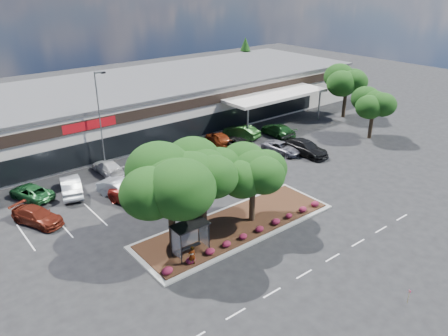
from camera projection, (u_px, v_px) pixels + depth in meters
ground at (287, 239)px, 35.41m from camera, size 160.00×160.00×0.00m
retail_store at (104, 110)px, 58.37m from camera, size 80.40×25.20×6.25m
landscape_island at (236, 225)px, 37.07m from camera, size 18.00×6.00×0.26m
lane_markings at (208, 193)px, 42.77m from camera, size 33.12×20.06×0.01m
shrub_row at (253, 232)px, 35.42m from camera, size 17.00×0.80×0.50m
bus_shelter at (189, 230)px, 32.29m from camera, size 2.75×1.55×2.59m
island_tree_west at (171, 202)px, 32.35m from camera, size 7.20×7.20×7.89m
island_tree_mid at (203, 189)px, 34.96m from camera, size 6.60×6.60×7.32m
island_tree_east at (253, 186)px, 36.35m from camera, size 5.80×5.80×6.50m
tree_east_near at (372, 114)px, 56.12m from camera, size 5.60×5.60×6.51m
tree_east_far at (346, 92)px, 64.47m from camera, size 6.40×6.40×7.62m
conifer_north_east at (245, 61)px, 84.46m from camera, size 3.96×3.96×9.00m
person_waiting at (192, 255)px, 31.54m from camera, size 0.62×0.47×1.52m
light_pole at (101, 126)px, 47.03m from camera, size 1.38×0.87×10.57m
survey_stake at (409, 295)px, 28.18m from camera, size 0.08×0.14×1.01m
car_0 at (37, 216)px, 37.32m from camera, size 3.87×5.29×1.42m
car_1 at (121, 190)px, 41.61m from camera, size 3.29×5.45×1.70m
car_2 at (140, 196)px, 40.43m from camera, size 4.57×6.72×1.71m
car_3 at (151, 180)px, 43.57m from camera, size 3.33×5.26×1.67m
car_4 at (212, 159)px, 48.75m from camera, size 2.44×4.79×1.50m
car_6 at (252, 154)px, 50.01m from camera, size 2.47×5.18×1.71m
car_7 at (281, 148)px, 52.21m from camera, size 2.98×5.22×1.37m
car_8 at (306, 148)px, 51.74m from camera, size 2.66×6.02×1.72m
car_9 at (31, 192)px, 41.49m from camera, size 3.65×5.33×1.35m
car_10 at (71, 186)px, 42.38m from camera, size 3.16×5.52×1.72m
car_11 at (108, 167)px, 46.88m from camera, size 2.02×4.86×1.40m
car_12 at (171, 163)px, 47.60m from camera, size 2.04×5.07×1.64m
car_13 at (195, 152)px, 50.66m from camera, size 3.78×6.00×1.54m
car_14 at (237, 143)px, 53.46m from camera, size 2.42×5.21×1.45m
car_15 at (219, 138)px, 54.93m from camera, size 2.51×4.88×1.59m
car_16 at (242, 132)px, 57.22m from camera, size 2.94×5.29×1.65m
car_17 at (278, 130)px, 57.81m from camera, size 2.83×5.74×1.61m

